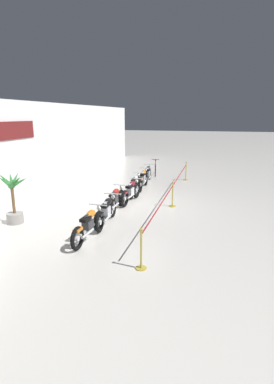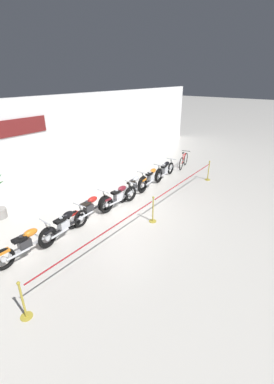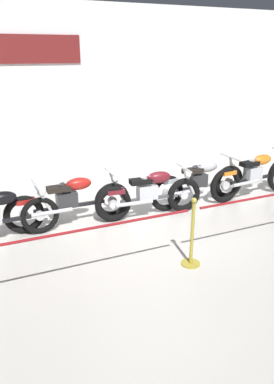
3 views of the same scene
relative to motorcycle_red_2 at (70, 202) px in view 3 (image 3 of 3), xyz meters
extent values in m
plane|color=silver|center=(1.37, -0.71, -0.45)|extent=(120.00, 120.00, 0.00)
cube|color=white|center=(1.37, 4.42, 1.65)|extent=(28.00, 0.25, 4.20)
cube|color=maroon|center=(0.28, 4.27, 2.56)|extent=(2.43, 0.04, 0.70)
torus|color=black|center=(-0.56, -0.12, -0.12)|extent=(0.67, 0.13, 0.66)
cylinder|color=silver|center=(-0.56, -0.12, -0.12)|extent=(0.16, 0.09, 0.16)
cylinder|color=silver|center=(-0.47, -0.11, 0.16)|extent=(0.31, 0.07, 0.59)
ellipsoid|color=black|center=(-1.13, -0.15, 0.30)|extent=(0.47, 0.25, 0.22)
cylinder|color=silver|center=(-0.58, -0.12, 0.43)|extent=(0.07, 0.62, 0.04)
sphere|color=silver|center=(-0.50, -0.12, 0.29)|extent=(0.14, 0.14, 0.14)
torus|color=black|center=(0.79, 0.01, -0.11)|extent=(0.69, 0.12, 0.69)
torus|color=black|center=(-0.81, 0.00, -0.11)|extent=(0.69, 0.12, 0.69)
cylinder|color=silver|center=(0.79, 0.01, -0.11)|extent=(0.16, 0.08, 0.16)
cylinder|color=silver|center=(-0.81, 0.00, -0.11)|extent=(0.16, 0.08, 0.16)
cylinder|color=silver|center=(0.88, 0.01, 0.17)|extent=(0.30, 0.06, 0.59)
cube|color=#2D2D30|center=(-0.06, 0.00, 0.05)|extent=(0.36, 0.22, 0.26)
cylinder|color=#2D2D30|center=(-0.02, 0.00, 0.25)|extent=(0.18, 0.11, 0.24)
cylinder|color=#2D2D30|center=(-0.10, 0.00, 0.25)|extent=(0.18, 0.11, 0.24)
cylinder|color=silver|center=(-0.36, -0.14, -0.09)|extent=(0.70, 0.07, 0.07)
cube|color=black|center=(-0.01, 0.00, -0.09)|extent=(1.28, 0.06, 0.06)
ellipsoid|color=#B21E19|center=(0.17, 0.00, 0.31)|extent=(0.46, 0.22, 0.22)
cube|color=black|center=(-0.19, 0.00, 0.27)|extent=(0.40, 0.20, 0.09)
cube|color=#B21E19|center=(-0.76, 0.00, 0.13)|extent=(0.32, 0.16, 0.08)
cylinder|color=silver|center=(0.77, 0.01, 0.44)|extent=(0.04, 0.62, 0.04)
sphere|color=silver|center=(0.85, 0.01, 0.30)|extent=(0.14, 0.14, 0.14)
torus|color=black|center=(2.16, -0.28, -0.11)|extent=(0.69, 0.18, 0.69)
torus|color=black|center=(0.75, -0.16, -0.11)|extent=(0.69, 0.18, 0.69)
cylinder|color=silver|center=(2.16, -0.28, -0.11)|extent=(0.16, 0.09, 0.16)
cylinder|color=silver|center=(0.75, -0.16, -0.11)|extent=(0.16, 0.09, 0.16)
cylinder|color=silver|center=(2.25, -0.28, 0.17)|extent=(0.31, 0.08, 0.59)
cube|color=silver|center=(1.40, -0.22, 0.05)|extent=(0.38, 0.25, 0.26)
cylinder|color=silver|center=(1.45, -0.22, 0.25)|extent=(0.19, 0.12, 0.24)
cylinder|color=silver|center=(1.36, -0.21, 0.25)|extent=(0.19, 0.12, 0.24)
cylinder|color=silver|center=(1.09, -0.33, -0.09)|extent=(0.70, 0.13, 0.07)
cube|color=#47474C|center=(1.45, -0.22, -0.09)|extent=(1.14, 0.15, 0.06)
ellipsoid|color=maroon|center=(1.63, -0.23, 0.31)|extent=(0.48, 0.26, 0.22)
cube|color=black|center=(1.28, -0.21, 0.27)|extent=(0.41, 0.23, 0.09)
cube|color=maroon|center=(0.80, -0.17, 0.13)|extent=(0.33, 0.19, 0.08)
cylinder|color=silver|center=(2.14, -0.28, 0.44)|extent=(0.09, 0.62, 0.04)
sphere|color=silver|center=(2.22, -0.28, 0.30)|extent=(0.14, 0.14, 0.14)
torus|color=black|center=(3.39, -0.04, -0.09)|extent=(0.73, 0.15, 0.73)
torus|color=black|center=(1.88, -0.12, -0.09)|extent=(0.73, 0.15, 0.73)
cylinder|color=silver|center=(3.39, -0.04, -0.09)|extent=(0.17, 0.09, 0.17)
cylinder|color=silver|center=(1.88, -0.12, -0.09)|extent=(0.17, 0.09, 0.17)
cylinder|color=silver|center=(3.48, -0.04, 0.19)|extent=(0.31, 0.07, 0.59)
cube|color=#2D2D30|center=(2.58, -0.08, 0.07)|extent=(0.37, 0.24, 0.26)
cylinder|color=#2D2D30|center=(2.63, -0.08, 0.27)|extent=(0.18, 0.12, 0.24)
cylinder|color=#2D2D30|center=(2.54, -0.08, 0.27)|extent=(0.18, 0.12, 0.24)
cylinder|color=silver|center=(2.29, -0.24, -0.07)|extent=(0.70, 0.11, 0.07)
cube|color=#ADAFB5|center=(2.63, -0.08, -0.07)|extent=(1.22, 0.12, 0.06)
ellipsoid|color=#B7BABF|center=(2.81, -0.07, 0.33)|extent=(0.47, 0.24, 0.22)
cube|color=black|center=(2.45, -0.09, 0.29)|extent=(0.41, 0.22, 0.09)
cube|color=#B7BABF|center=(1.93, -0.11, 0.17)|extent=(0.33, 0.18, 0.08)
cylinder|color=silver|center=(3.37, -0.04, 0.46)|extent=(0.07, 0.62, 0.04)
sphere|color=silver|center=(3.45, -0.04, 0.32)|extent=(0.14, 0.14, 0.14)
torus|color=black|center=(3.19, -0.20, -0.08)|extent=(0.75, 0.17, 0.74)
cylinder|color=silver|center=(3.19, -0.20, -0.08)|extent=(0.18, 0.09, 0.18)
cube|color=silver|center=(3.93, -0.14, 0.08)|extent=(0.38, 0.25, 0.26)
cylinder|color=silver|center=(3.97, -0.14, 0.28)|extent=(0.19, 0.12, 0.24)
cylinder|color=silver|center=(3.89, -0.15, 0.28)|extent=(0.19, 0.12, 0.24)
cylinder|color=silver|center=(3.64, -0.31, -0.06)|extent=(0.70, 0.12, 0.07)
cube|color=black|center=(3.98, -0.14, -0.06)|extent=(1.27, 0.16, 0.06)
ellipsoid|color=orange|center=(4.16, -0.13, 0.34)|extent=(0.48, 0.25, 0.22)
cube|color=black|center=(3.80, -0.15, 0.30)|extent=(0.41, 0.23, 0.09)
cube|color=orange|center=(3.24, -0.20, 0.19)|extent=(0.33, 0.18, 0.08)
cylinder|color=gold|center=(1.27, -2.03, -0.44)|extent=(0.28, 0.28, 0.03)
cylinder|color=gold|center=(1.27, -2.03, 0.05)|extent=(0.05, 0.05, 0.95)
sphere|color=gold|center=(1.27, -2.03, 0.56)|extent=(0.08, 0.08, 0.08)
camera|label=1|loc=(-10.36, -3.60, 3.16)|focal=28.00mm
camera|label=2|loc=(-5.83, -6.55, 4.60)|focal=24.00mm
camera|label=3|loc=(-1.38, -6.11, 2.48)|focal=35.00mm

